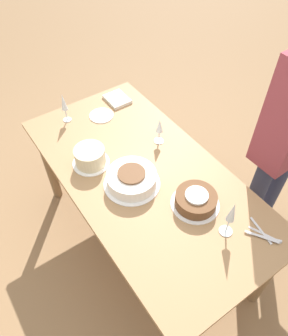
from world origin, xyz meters
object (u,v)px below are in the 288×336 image
Objects in this scene: cake_front_chocolate at (196,200)px; cake_back_decorated at (90,157)px; wine_glass_near at (64,104)px; cake_center_white at (132,179)px; wine_glass_extra at (232,214)px; wine_glass_far at (159,128)px.

cake_back_decorated is (0.59, 0.32, 0.02)m from cake_front_chocolate.
wine_glass_near is at bearing -7.46° from cake_back_decorated.
wine_glass_extra is (-0.53, -0.22, 0.11)m from cake_center_white.
wine_glass_near reaches higher than wine_glass_far.
cake_back_decorated is at bearing 28.36° from cake_front_chocolate.
wine_glass_near is 0.65m from wine_glass_far.
wine_glass_extra reaches higher than wine_glass_far.
wine_glass_extra reaches higher than cake_back_decorated.
cake_front_chocolate is at bearing 4.81° from wine_glass_extra.
cake_front_chocolate is 0.53m from wine_glass_far.
wine_glass_near reaches higher than cake_front_chocolate.
wine_glass_extra is at bearing -157.36° from cake_center_white.
wine_glass_extra reaches higher than wine_glass_near.
cake_back_decorated is 0.46m from wine_glass_far.
cake_back_decorated reaches higher than cake_center_white.
cake_center_white is at bearing 22.64° from wine_glass_extra.
cake_center_white is 0.39m from wine_glass_far.
cake_back_decorated is at bearing 172.54° from wine_glass_near.
wine_glass_near is 1.19× the size of wine_glass_far.
cake_back_decorated is 1.06× the size of wine_glass_near.
cake_front_chocolate is (-0.31, -0.20, -0.00)m from cake_center_white.
wine_glass_near is 1.28m from wine_glass_extra.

